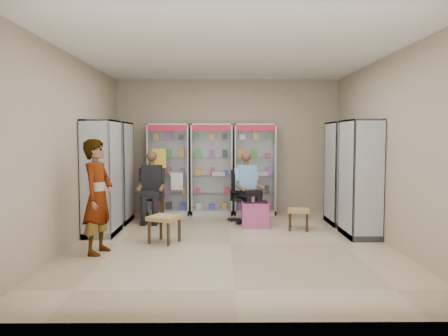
{
  "coord_description": "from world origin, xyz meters",
  "views": [
    {
      "loc": [
        -0.16,
        -6.9,
        1.7
      ],
      "look_at": [
        -0.1,
        0.7,
        1.17
      ],
      "focal_mm": 35.0,
      "sensor_mm": 36.0,
      "label": 1
    }
  ],
  "objects_px": {
    "cabinet_left_far": "(117,173)",
    "woven_stool_b": "(164,229)",
    "cabinet_back_left": "(169,169)",
    "pink_trunk": "(255,214)",
    "cabinet_back_right": "(255,169)",
    "cabinet_back_mid": "(212,169)",
    "seated_shopkeeper": "(246,189)",
    "wooden_chair": "(153,197)",
    "cabinet_right_near": "(360,179)",
    "cabinet_left_near": "(102,178)",
    "office_chair": "(245,196)",
    "woven_stool_a": "(298,219)",
    "cabinet_right_far": "(342,173)",
    "standing_man": "(98,197)"
  },
  "relations": [
    {
      "from": "cabinet_right_near",
      "to": "woven_stool_b",
      "type": "height_order",
      "value": "cabinet_right_near"
    },
    {
      "from": "pink_trunk",
      "to": "cabinet_left_near",
      "type": "bearing_deg",
      "value": -167.03
    },
    {
      "from": "seated_shopkeeper",
      "to": "cabinet_back_mid",
      "type": "bearing_deg",
      "value": 100.79
    },
    {
      "from": "cabinet_left_far",
      "to": "woven_stool_a",
      "type": "distance_m",
      "value": 3.68
    },
    {
      "from": "cabinet_back_right",
      "to": "cabinet_left_far",
      "type": "relative_size",
      "value": 1.0
    },
    {
      "from": "cabinet_back_left",
      "to": "standing_man",
      "type": "distance_m",
      "value": 3.37
    },
    {
      "from": "cabinet_right_near",
      "to": "seated_shopkeeper",
      "type": "height_order",
      "value": "cabinet_right_near"
    },
    {
      "from": "pink_trunk",
      "to": "cabinet_back_mid",
      "type": "bearing_deg",
      "value": 121.26
    },
    {
      "from": "cabinet_back_left",
      "to": "cabinet_back_right",
      "type": "height_order",
      "value": "same"
    },
    {
      "from": "wooden_chair",
      "to": "seated_shopkeeper",
      "type": "bearing_deg",
      "value": -7.9
    },
    {
      "from": "office_chair",
      "to": "wooden_chair",
      "type": "bearing_deg",
      "value": 149.43
    },
    {
      "from": "cabinet_back_left",
      "to": "office_chair",
      "type": "bearing_deg",
      "value": -29.83
    },
    {
      "from": "cabinet_left_far",
      "to": "standing_man",
      "type": "height_order",
      "value": "cabinet_left_far"
    },
    {
      "from": "cabinet_back_left",
      "to": "cabinet_right_near",
      "type": "relative_size",
      "value": 1.0
    },
    {
      "from": "woven_stool_b",
      "to": "office_chair",
      "type": "bearing_deg",
      "value": 50.66
    },
    {
      "from": "cabinet_back_mid",
      "to": "pink_trunk",
      "type": "bearing_deg",
      "value": -58.74
    },
    {
      "from": "cabinet_left_near",
      "to": "office_chair",
      "type": "height_order",
      "value": "cabinet_left_near"
    },
    {
      "from": "cabinet_right_far",
      "to": "pink_trunk",
      "type": "height_order",
      "value": "cabinet_right_far"
    },
    {
      "from": "cabinet_left_far",
      "to": "woven_stool_b",
      "type": "xyz_separation_m",
      "value": [
        1.16,
        -1.73,
        -0.78
      ]
    },
    {
      "from": "cabinet_back_right",
      "to": "woven_stool_b",
      "type": "xyz_separation_m",
      "value": [
        -1.67,
        -2.66,
        -0.78
      ]
    },
    {
      "from": "cabinet_back_mid",
      "to": "woven_stool_b",
      "type": "distance_m",
      "value": 2.87
    },
    {
      "from": "cabinet_back_left",
      "to": "cabinet_right_near",
      "type": "distance_m",
      "value": 4.18
    },
    {
      "from": "cabinet_left_near",
      "to": "woven_stool_b",
      "type": "height_order",
      "value": "cabinet_left_near"
    },
    {
      "from": "seated_shopkeeper",
      "to": "cabinet_left_near",
      "type": "bearing_deg",
      "value": 177.79
    },
    {
      "from": "cabinet_back_right",
      "to": "wooden_chair",
      "type": "distance_m",
      "value": 2.33
    },
    {
      "from": "cabinet_left_near",
      "to": "seated_shopkeeper",
      "type": "bearing_deg",
      "value": 111.95
    },
    {
      "from": "cabinet_back_mid",
      "to": "cabinet_right_near",
      "type": "bearing_deg",
      "value": -40.84
    },
    {
      "from": "office_chair",
      "to": "pink_trunk",
      "type": "distance_m",
      "value": 0.56
    },
    {
      "from": "cabinet_back_right",
      "to": "woven_stool_a",
      "type": "relative_size",
      "value": 5.16
    },
    {
      "from": "seated_shopkeeper",
      "to": "woven_stool_b",
      "type": "bearing_deg",
      "value": -154.33
    },
    {
      "from": "cabinet_left_far",
      "to": "woven_stool_a",
      "type": "xyz_separation_m",
      "value": [
        3.51,
        -0.76,
        -0.81
      ]
    },
    {
      "from": "cabinet_back_left",
      "to": "cabinet_back_mid",
      "type": "xyz_separation_m",
      "value": [
        0.95,
        0.0,
        0.0
      ]
    },
    {
      "from": "office_chair",
      "to": "woven_stool_b",
      "type": "relative_size",
      "value": 2.39
    },
    {
      "from": "pink_trunk",
      "to": "woven_stool_a",
      "type": "distance_m",
      "value": 0.83
    },
    {
      "from": "cabinet_back_left",
      "to": "pink_trunk",
      "type": "distance_m",
      "value": 2.41
    },
    {
      "from": "cabinet_right_far",
      "to": "wooden_chair",
      "type": "bearing_deg",
      "value": 83.96
    },
    {
      "from": "seated_shopkeeper",
      "to": "woven_stool_b",
      "type": "relative_size",
      "value": 3.04
    },
    {
      "from": "cabinet_right_far",
      "to": "cabinet_left_far",
      "type": "height_order",
      "value": "same"
    },
    {
      "from": "pink_trunk",
      "to": "woven_stool_b",
      "type": "relative_size",
      "value": 1.12
    },
    {
      "from": "office_chair",
      "to": "cabinet_back_left",
      "type": "bearing_deg",
      "value": 126.01
    },
    {
      "from": "wooden_chair",
      "to": "woven_stool_a",
      "type": "bearing_deg",
      "value": -18.75
    },
    {
      "from": "cabinet_left_near",
      "to": "woven_stool_a",
      "type": "bearing_deg",
      "value": 95.51
    },
    {
      "from": "cabinet_back_left",
      "to": "cabinet_left_far",
      "type": "height_order",
      "value": "same"
    },
    {
      "from": "wooden_chair",
      "to": "woven_stool_b",
      "type": "height_order",
      "value": "wooden_chair"
    },
    {
      "from": "cabinet_left_near",
      "to": "pink_trunk",
      "type": "xyz_separation_m",
      "value": [
        2.73,
        0.63,
        -0.76
      ]
    },
    {
      "from": "cabinet_right_near",
      "to": "seated_shopkeeper",
      "type": "distance_m",
      "value": 2.28
    },
    {
      "from": "wooden_chair",
      "to": "standing_man",
      "type": "distance_m",
      "value": 2.63
    },
    {
      "from": "cabinet_back_mid",
      "to": "cabinet_right_far",
      "type": "relative_size",
      "value": 1.0
    },
    {
      "from": "cabinet_left_near",
      "to": "cabinet_left_far",
      "type": "bearing_deg",
      "value": 180.0
    },
    {
      "from": "woven_stool_b",
      "to": "cabinet_left_near",
      "type": "bearing_deg",
      "value": 151.45
    }
  ]
}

